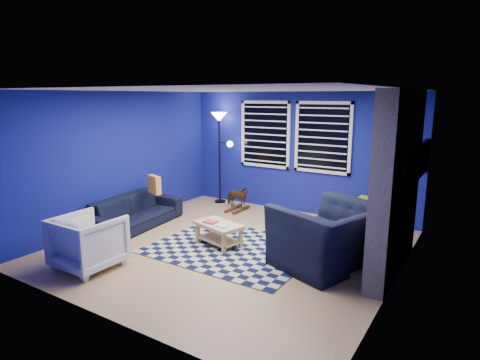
# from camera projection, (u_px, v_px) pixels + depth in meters

# --- Properties ---
(floor) EXTENTS (5.00, 5.00, 0.00)m
(floor) POSITION_uv_depth(u_px,v_px,m) (231.00, 247.00, 6.50)
(floor) COLOR tan
(floor) RESTS_ON ground
(ceiling) EXTENTS (5.00, 5.00, 0.00)m
(ceiling) POSITION_uv_depth(u_px,v_px,m) (231.00, 90.00, 5.99)
(ceiling) COLOR white
(ceiling) RESTS_ON wall_back
(wall_back) EXTENTS (5.00, 0.00, 5.00)m
(wall_back) POSITION_uv_depth(u_px,v_px,m) (297.00, 153.00, 8.31)
(wall_back) COLOR navy
(wall_back) RESTS_ON floor
(wall_left) EXTENTS (0.00, 5.00, 5.00)m
(wall_left) POSITION_uv_depth(u_px,v_px,m) (120.00, 159.00, 7.55)
(wall_left) COLOR navy
(wall_left) RESTS_ON floor
(wall_right) EXTENTS (0.00, 5.00, 5.00)m
(wall_right) POSITION_uv_depth(u_px,v_px,m) (400.00, 192.00, 4.94)
(wall_right) COLOR navy
(wall_right) RESTS_ON floor
(fireplace) EXTENTS (0.65, 2.00, 2.50)m
(fireplace) POSITION_uv_depth(u_px,v_px,m) (396.00, 187.00, 5.44)
(fireplace) COLOR gray
(fireplace) RESTS_ON floor
(window_left) EXTENTS (1.17, 0.06, 1.42)m
(window_left) POSITION_uv_depth(u_px,v_px,m) (265.00, 134.00, 8.60)
(window_left) COLOR black
(window_left) RESTS_ON wall_back
(window_right) EXTENTS (1.17, 0.06, 1.42)m
(window_right) POSITION_uv_depth(u_px,v_px,m) (323.00, 138.00, 7.92)
(window_right) COLOR black
(window_right) RESTS_ON wall_back
(tv) EXTENTS (0.07, 1.00, 0.58)m
(tv) POSITION_uv_depth(u_px,v_px,m) (422.00, 159.00, 6.59)
(tv) COLOR black
(tv) RESTS_ON wall_right
(rug) EXTENTS (2.52, 2.02, 0.02)m
(rug) POSITION_uv_depth(u_px,v_px,m) (233.00, 248.00, 6.45)
(rug) COLOR black
(rug) RESTS_ON floor
(sofa) EXTENTS (2.08, 0.98, 0.59)m
(sofa) POSITION_uv_depth(u_px,v_px,m) (134.00, 212.00, 7.46)
(sofa) COLOR black
(sofa) RESTS_ON floor
(armchair_big) EXTENTS (1.74, 1.63, 0.91)m
(armchair_big) POSITION_uv_depth(u_px,v_px,m) (329.00, 236.00, 5.69)
(armchair_big) COLOR black
(armchair_big) RESTS_ON floor
(armchair_bent) EXTENTS (0.83, 0.85, 0.77)m
(armchair_bent) POSITION_uv_depth(u_px,v_px,m) (89.00, 242.00, 5.68)
(armchair_bent) COLOR gray
(armchair_bent) RESTS_ON floor
(rocking_horse) EXTENTS (0.28, 0.57, 0.47)m
(rocking_horse) POSITION_uv_depth(u_px,v_px,m) (237.00, 197.00, 8.52)
(rocking_horse) COLOR #4E2A19
(rocking_horse) RESTS_ON floor
(coffee_table) EXTENTS (0.89, 0.65, 0.40)m
(coffee_table) POSITION_uv_depth(u_px,v_px,m) (218.00, 229.00, 6.54)
(coffee_table) COLOR #D7B479
(coffee_table) RESTS_ON rug
(cabinet) EXTENTS (0.62, 0.46, 0.57)m
(cabinet) POSITION_uv_depth(u_px,v_px,m) (368.00, 214.00, 7.49)
(cabinet) COLOR #D7B479
(cabinet) RESTS_ON floor
(floor_lamp) EXTENTS (0.56, 0.34, 2.05)m
(floor_lamp) POSITION_uv_depth(u_px,v_px,m) (220.00, 129.00, 8.92)
(floor_lamp) COLOR black
(floor_lamp) RESTS_ON floor
(throw_pillow) EXTENTS (0.38, 0.23, 0.34)m
(throw_pillow) POSITION_uv_depth(u_px,v_px,m) (154.00, 185.00, 7.61)
(throw_pillow) COLOR orange
(throw_pillow) RESTS_ON sofa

